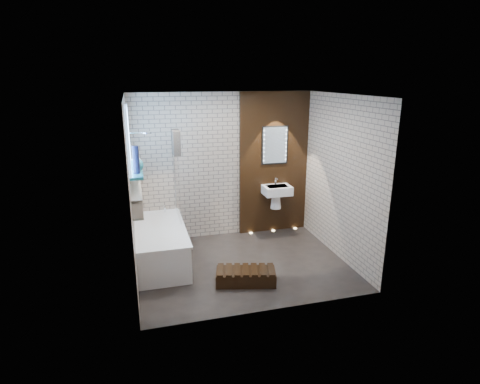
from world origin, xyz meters
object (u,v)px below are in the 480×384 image
object	(u,v)px
bathtub	(160,245)
bath_screen	(177,176)
led_mirror	(275,145)
walnut_step	(246,277)
washbasin	(277,193)

from	to	relation	value
bathtub	bath_screen	bearing A→B (deg)	51.10
led_mirror	walnut_step	distance (m)	2.59
bath_screen	led_mirror	xyz separation A→B (m)	(1.82, 0.34, 0.37)
bath_screen	walnut_step	size ratio (longest dim) A/B	1.66
bathtub	washbasin	bearing A→B (deg)	16.01
led_mirror	bath_screen	bearing A→B (deg)	-169.34
bathtub	led_mirror	distance (m)	2.68
led_mirror	walnut_step	size ratio (longest dim) A/B	0.83
bathtub	walnut_step	size ratio (longest dim) A/B	2.06
bath_screen	washbasin	size ratio (longest dim) A/B	2.41
led_mirror	washbasin	bearing A→B (deg)	-90.00
bathtub	led_mirror	world-z (taller)	led_mirror
bath_screen	washbasin	xyz separation A→B (m)	(1.82, 0.18, -0.49)
bathtub	led_mirror	size ratio (longest dim) A/B	2.49
bathtub	washbasin	size ratio (longest dim) A/B	3.00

